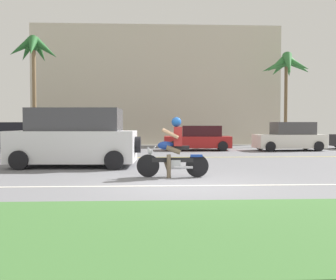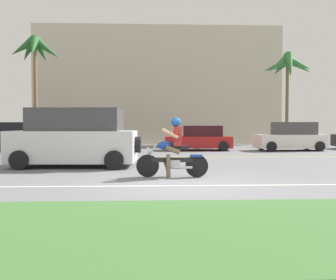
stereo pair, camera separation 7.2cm
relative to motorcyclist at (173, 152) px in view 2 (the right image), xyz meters
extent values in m
cube|color=slate|center=(0.21, 1.55, -0.74)|extent=(56.00, 30.00, 0.04)
cube|color=#3D6B33|center=(0.21, -5.55, -0.69)|extent=(56.00, 3.80, 0.06)
cube|color=silver|center=(0.21, -1.56, -0.72)|extent=(50.40, 0.12, 0.01)
cube|color=yellow|center=(0.21, 6.57, -0.72)|extent=(50.40, 0.12, 0.01)
cylinder|color=black|center=(-0.71, 0.05, -0.40)|extent=(0.65, 0.14, 0.64)
cylinder|color=black|center=(0.68, -0.04, -0.40)|extent=(0.65, 0.14, 0.64)
cylinder|color=#B7BAC1|center=(-0.61, 0.04, -0.13)|extent=(0.29, 0.07, 0.56)
cube|color=black|center=(-0.02, 0.01, -0.23)|extent=(1.17, 0.18, 0.13)
cube|color=#B7BAC1|center=(0.04, 0.00, -0.36)|extent=(0.36, 0.24, 0.26)
ellipsoid|color=navy|center=(-0.21, 0.02, 0.18)|extent=(0.47, 0.26, 0.24)
cube|color=black|center=(0.20, -0.01, 0.12)|extent=(0.53, 0.27, 0.11)
cube|color=navy|center=(0.66, -0.04, -0.11)|extent=(0.35, 0.19, 0.06)
cylinder|color=#B7BAC1|center=(-0.52, 0.04, 0.13)|extent=(0.08, 0.67, 0.04)
sphere|color=#B7BAC1|center=(-0.65, 0.04, 0.00)|extent=(0.15, 0.15, 0.15)
cylinder|color=#B7BAC1|center=(0.27, -0.14, -0.43)|extent=(0.54, 0.11, 0.07)
cube|color=maroon|center=(0.13, 0.00, 0.44)|extent=(0.26, 0.36, 0.54)
sphere|color=#194C9E|center=(0.09, 0.00, 0.84)|extent=(0.28, 0.28, 0.28)
cylinder|color=brown|center=(0.01, 0.11, 0.06)|extent=(0.44, 0.17, 0.27)
cylinder|color=brown|center=(0.00, -0.10, 0.06)|extent=(0.44, 0.17, 0.27)
cylinder|color=brown|center=(-0.13, -0.14, -0.39)|extent=(0.12, 0.12, 0.65)
cylinder|color=brown|center=(-0.16, 0.14, -0.43)|extent=(0.22, 0.13, 0.36)
cylinder|color=tan|center=(-0.07, 0.22, 0.52)|extent=(0.49, 0.13, 0.30)
cylinder|color=tan|center=(-0.10, -0.20, 0.52)|extent=(0.49, 0.13, 0.30)
cube|color=silver|center=(-3.36, 2.94, 0.00)|extent=(4.43, 2.20, 1.09)
cube|color=#414147|center=(-3.27, 2.93, 0.94)|extent=(3.20, 1.87, 0.79)
cylinder|color=black|center=(-1.75, 3.87, -0.40)|extent=(0.65, 0.25, 0.64)
cylinder|color=black|center=(-4.88, 4.01, -0.40)|extent=(0.65, 0.25, 0.64)
cylinder|color=black|center=(-1.84, 1.86, -0.40)|extent=(0.65, 0.25, 0.64)
cylinder|color=black|center=(-4.96, 2.00, -0.40)|extent=(0.65, 0.25, 0.64)
cylinder|color=black|center=(-1.09, 2.84, 0.06)|extent=(0.22, 0.58, 0.58)
cube|color=#232328|center=(-9.06, 11.46, -0.19)|extent=(4.49, 2.00, 0.76)
cube|color=black|center=(-8.79, 11.44, 0.55)|extent=(2.64, 1.63, 0.70)
cylinder|color=black|center=(-7.42, 12.17, -0.44)|extent=(0.57, 0.22, 0.56)
cylinder|color=black|center=(-7.55, 10.51, -0.44)|extent=(0.57, 0.22, 0.56)
cube|color=#232328|center=(-3.43, 9.80, -0.22)|extent=(4.13, 1.95, 0.70)
cube|color=black|center=(-3.67, 9.79, 0.46)|extent=(2.42, 1.62, 0.65)
cylinder|color=black|center=(-4.84, 8.85, -0.44)|extent=(0.57, 0.21, 0.56)
cylinder|color=black|center=(-1.93, 9.01, -0.44)|extent=(0.57, 0.21, 0.56)
cylinder|color=black|center=(-4.93, 10.59, -0.44)|extent=(0.57, 0.21, 0.56)
cylinder|color=black|center=(-2.02, 10.74, -0.44)|extent=(0.57, 0.21, 0.56)
cube|color=#AD1E1E|center=(2.11, 11.38, -0.24)|extent=(3.92, 1.88, 0.66)
cube|color=#351116|center=(2.34, 11.36, 0.40)|extent=(2.30, 1.55, 0.61)
cylinder|color=black|center=(3.54, 12.09, -0.44)|extent=(0.57, 0.22, 0.56)
cylinder|color=black|center=(0.80, 12.28, -0.44)|extent=(0.57, 0.22, 0.56)
cylinder|color=black|center=(3.43, 10.47, -0.44)|extent=(0.57, 0.22, 0.56)
cylinder|color=black|center=(0.69, 10.66, -0.44)|extent=(0.57, 0.22, 0.56)
cube|color=white|center=(7.31, 10.87, -0.18)|extent=(3.96, 1.83, 0.77)
cube|color=#444346|center=(7.54, 10.88, 0.55)|extent=(2.32, 1.51, 0.71)
cylinder|color=black|center=(8.65, 11.75, -0.44)|extent=(0.57, 0.21, 0.56)
cylinder|color=black|center=(5.87, 11.58, -0.44)|extent=(0.57, 0.21, 0.56)
cylinder|color=black|center=(8.75, 10.15, -0.44)|extent=(0.57, 0.21, 0.56)
cylinder|color=black|center=(5.97, 9.98, -0.44)|extent=(0.57, 0.21, 0.56)
cylinder|color=brown|center=(8.57, 14.96, 2.11)|extent=(0.22, 0.22, 5.65)
sphere|color=#337538|center=(8.57, 14.96, 4.93)|extent=(0.57, 0.57, 0.57)
cone|color=#337538|center=(9.37, 14.93, 4.73)|extent=(1.87, 0.70, 1.45)
cone|color=#337538|center=(8.95, 15.66, 4.73)|extent=(1.41, 1.87, 1.58)
cone|color=#337538|center=(8.35, 15.72, 4.73)|extent=(1.13, 1.96, 1.42)
cone|color=#337538|center=(7.91, 15.39, 4.73)|extent=(1.92, 1.56, 1.14)
cone|color=#337538|center=(7.83, 14.66, 4.73)|extent=(1.95, 1.28, 1.44)
cone|color=#337538|center=(8.45, 14.17, 4.73)|extent=(0.89, 1.73, 1.75)
cone|color=#337538|center=(9.12, 14.38, 4.73)|extent=(1.75, 1.79, 1.34)
cylinder|color=brown|center=(-7.78, 13.44, 2.44)|extent=(0.23, 0.23, 6.32)
sphere|color=#235B28|center=(-7.78, 13.44, 5.60)|extent=(0.60, 0.60, 0.60)
cone|color=#235B28|center=(-7.04, 13.49, 5.42)|extent=(1.71, 0.72, 1.47)
cone|color=#235B28|center=(-7.60, 14.15, 5.42)|extent=(0.98, 1.72, 1.54)
cone|color=#235B28|center=(-8.32, 13.94, 5.42)|extent=(1.56, 1.51, 1.58)
cone|color=#235B28|center=(-8.42, 13.06, 5.42)|extent=(1.73, 1.36, 1.47)
cone|color=#235B28|center=(-7.66, 12.71, 5.42)|extent=(0.84, 1.68, 1.56)
cube|color=beige|center=(-0.09, 19.55, 3.68)|extent=(18.37, 4.00, 8.80)
camera|label=1|loc=(-0.67, -10.90, 0.78)|focal=41.35mm
camera|label=2|loc=(-0.60, -10.90, 0.78)|focal=41.35mm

